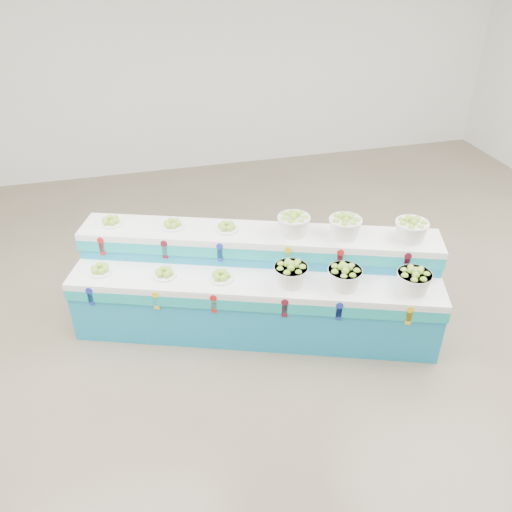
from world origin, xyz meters
name	(u,v)px	position (x,y,z in m)	size (l,w,h in m)	color
ground	(315,345)	(0.00, 0.00, 0.00)	(10.00, 10.00, 0.00)	brown
back_wall	(216,48)	(0.00, 5.00, 2.00)	(10.00, 10.00, 0.00)	silver
display_stand	(256,285)	(-0.51, 0.52, 0.51)	(3.77, 0.97, 1.02)	#1A8BBA
plate_lower_left	(100,269)	(-2.05, 0.84, 0.77)	(0.24, 0.24, 0.09)	white
plate_lower_mid	(164,272)	(-1.43, 0.61, 0.77)	(0.24, 0.24, 0.09)	white
plate_lower_right	(221,276)	(-0.89, 0.41, 0.77)	(0.24, 0.24, 0.09)	white
basket_lower_left	(291,273)	(-0.25, 0.17, 0.84)	(0.33, 0.33, 0.24)	silver
basket_lower_mid	(344,276)	(0.24, -0.01, 0.84)	(0.33, 0.33, 0.24)	silver
basket_lower_right	(414,280)	(0.86, -0.23, 0.84)	(0.33, 0.33, 0.24)	silver
plate_upper_left	(111,221)	(-1.89, 1.28, 1.07)	(0.24, 0.24, 0.09)	white
plate_upper_mid	(172,224)	(-1.27, 1.05, 1.07)	(0.24, 0.24, 0.09)	white
plate_upper_right	(227,226)	(-0.73, 0.85, 1.07)	(0.24, 0.24, 0.09)	white
basket_upper_left	(294,223)	(-0.08, 0.61, 1.14)	(0.33, 0.33, 0.24)	silver
basket_upper_mid	(345,226)	(0.40, 0.43, 1.14)	(0.33, 0.33, 0.24)	silver
basket_upper_right	(411,229)	(1.02, 0.20, 1.14)	(0.33, 0.33, 0.24)	silver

